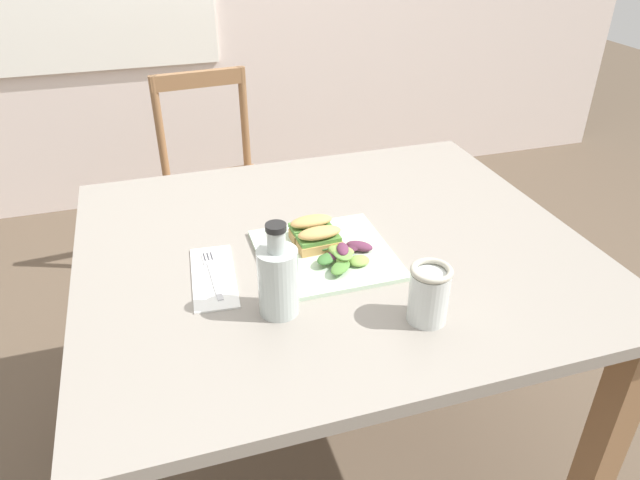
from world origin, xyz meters
name	(u,v)px	position (x,y,z in m)	size (l,w,h in m)	color
ground_plane	(334,436)	(0.00, 0.00, 0.00)	(9.52, 9.52, 0.00)	brown
dining_table	(333,284)	(-0.03, -0.05, 0.62)	(1.17, 1.02, 0.74)	gray
chair_wooden_far	(216,186)	(-0.18, 0.95, 0.45)	(0.43, 0.43, 0.87)	#8E6642
plate_lunch	(325,254)	(-0.07, -0.10, 0.74)	(0.30, 0.30, 0.01)	beige
sandwich_half_front	(319,239)	(-0.07, -0.08, 0.78)	(0.10, 0.06, 0.06)	tan
sandwich_half_back	(311,227)	(-0.08, -0.03, 0.78)	(0.10, 0.06, 0.06)	tan
salad_mixed_greens	(343,253)	(-0.04, -0.14, 0.77)	(0.16, 0.17, 0.04)	#84A84C
napkin_folded	(214,277)	(-0.32, -0.11, 0.74)	(0.09, 0.24, 0.00)	white
fork_on_napkin	(212,271)	(-0.32, -0.09, 0.75)	(0.03, 0.19, 0.00)	silver
bottle_cold_brew	(278,283)	(-0.21, -0.27, 0.81)	(0.08, 0.08, 0.20)	black
mason_jar_iced_tea	(429,296)	(0.05, -0.38, 0.79)	(0.08, 0.08, 0.12)	#995623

